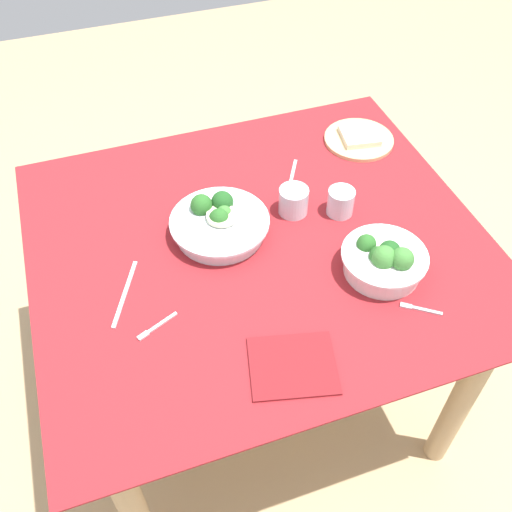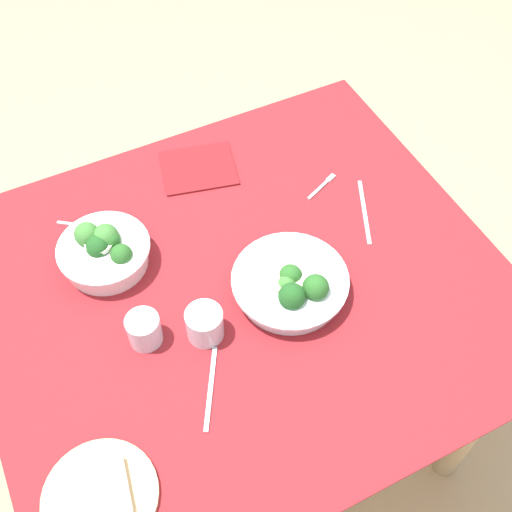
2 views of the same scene
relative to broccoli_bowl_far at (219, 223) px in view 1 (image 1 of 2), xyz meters
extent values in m
plane|color=tan|center=(0.09, -0.07, -0.80)|extent=(6.00, 6.00, 0.00)
cube|color=maroon|center=(0.09, -0.07, -0.04)|extent=(1.19, 1.07, 0.01)
cube|color=tan|center=(0.09, -0.07, -0.05)|extent=(1.16, 1.04, 0.02)
cylinder|color=tan|center=(-0.39, -0.49, -0.43)|extent=(0.07, 0.07, 0.74)
cylinder|color=tan|center=(0.57, -0.49, -0.43)|extent=(0.07, 0.07, 0.74)
cylinder|color=tan|center=(-0.39, 0.35, -0.43)|extent=(0.07, 0.07, 0.74)
cylinder|color=tan|center=(0.57, 0.35, -0.43)|extent=(0.07, 0.07, 0.74)
cylinder|color=white|center=(0.00, -0.01, -0.01)|extent=(0.24, 0.24, 0.04)
cylinder|color=white|center=(0.00, -0.01, 0.01)|extent=(0.27, 0.27, 0.01)
sphere|color=#286023|center=(0.00, -0.01, 0.02)|extent=(0.05, 0.05, 0.05)
sphere|color=#3D7A33|center=(0.02, 0.01, 0.02)|extent=(0.04, 0.04, 0.04)
sphere|color=#1E511E|center=(0.02, 0.04, 0.03)|extent=(0.06, 0.06, 0.06)
sphere|color=#286023|center=(-0.03, 0.05, 0.03)|extent=(0.06, 0.06, 0.06)
sphere|color=#1E511E|center=(-0.01, 0.00, 0.02)|extent=(0.04, 0.04, 0.04)
cylinder|color=beige|center=(0.01, 0.00, 0.03)|extent=(0.08, 0.08, 0.01)
cylinder|color=white|center=(0.35, -0.27, -0.01)|extent=(0.19, 0.19, 0.05)
cylinder|color=white|center=(0.35, -0.27, 0.02)|extent=(0.22, 0.22, 0.01)
sphere|color=#286023|center=(0.33, -0.27, 0.04)|extent=(0.05, 0.05, 0.05)
sphere|color=#3D7A33|center=(0.37, -0.31, 0.04)|extent=(0.06, 0.06, 0.06)
sphere|color=#3D7A33|center=(0.33, -0.28, 0.04)|extent=(0.06, 0.06, 0.06)
sphere|color=#1E511E|center=(0.36, -0.27, 0.04)|extent=(0.06, 0.06, 0.06)
sphere|color=#286023|center=(0.32, -0.22, 0.03)|extent=(0.05, 0.05, 0.05)
cylinder|color=beige|center=(0.35, -0.27, 0.04)|extent=(0.07, 0.07, 0.01)
cylinder|color=#D6B27A|center=(0.53, 0.24, -0.03)|extent=(0.22, 0.22, 0.01)
cube|color=beige|center=(0.53, 0.24, -0.01)|extent=(0.13, 0.13, 0.02)
cylinder|color=silver|center=(0.22, 0.01, 0.01)|extent=(0.08, 0.08, 0.08)
cylinder|color=silver|center=(0.34, -0.03, 0.00)|extent=(0.07, 0.07, 0.08)
cube|color=#B7B7BC|center=(-0.21, -0.25, -0.03)|extent=(0.08, 0.04, 0.00)
cube|color=#B7B7BC|center=(-0.26, -0.27, -0.03)|extent=(0.03, 0.02, 0.00)
cube|color=#B7B7BC|center=(0.39, -0.42, -0.03)|extent=(0.06, 0.05, 0.00)
cube|color=#B7B7BC|center=(0.35, -0.39, -0.03)|extent=(0.03, 0.03, 0.00)
cube|color=#B7B7BC|center=(0.26, 0.13, -0.03)|extent=(0.10, 0.17, 0.00)
cube|color=#B7B7BC|center=(-0.28, -0.13, -0.03)|extent=(0.10, 0.19, 0.00)
cube|color=maroon|center=(0.03, -0.46, -0.03)|extent=(0.22, 0.20, 0.01)
camera|label=1|loc=(-0.27, -1.07, 1.07)|focal=40.56mm
camera|label=2|loc=(0.43, 0.68, 1.19)|focal=44.84mm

